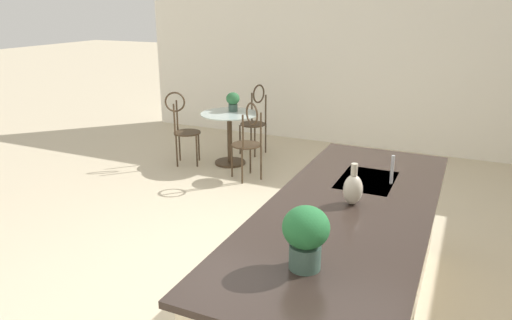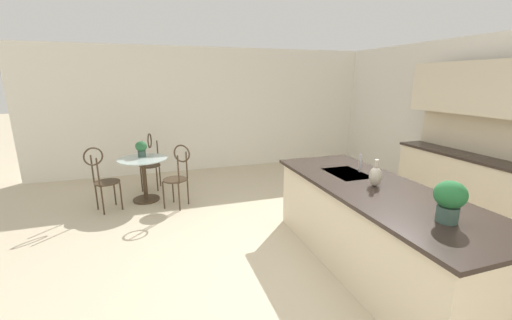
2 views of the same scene
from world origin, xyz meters
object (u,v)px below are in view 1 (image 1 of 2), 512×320
at_px(bistro_table, 230,134).
at_px(potted_plant_counter_far, 306,234).
at_px(chair_near_window, 248,137).
at_px(potted_plant_on_table, 233,100).
at_px(vase_on_counter, 353,189).
at_px(chair_by_island, 255,116).
at_px(chair_toward_desk, 183,125).

height_order(bistro_table, potted_plant_counter_far, potted_plant_counter_far).
distance_m(chair_near_window, potted_plant_counter_far, 3.75).
relative_size(chair_near_window, potted_plant_on_table, 3.88).
bearing_deg(vase_on_counter, chair_by_island, -146.18).
bearing_deg(bistro_table, chair_near_window, 47.52).
relative_size(chair_near_window, chair_toward_desk, 1.00).
height_order(chair_by_island, potted_plant_on_table, chair_by_island).
distance_m(chair_toward_desk, potted_plant_counter_far, 4.56).
height_order(chair_near_window, potted_plant_on_table, chair_near_window).
xyz_separation_m(bistro_table, potted_plant_counter_far, (3.69, 2.38, 0.67)).
xyz_separation_m(chair_by_island, vase_on_counter, (3.43, 2.30, 0.46)).
xyz_separation_m(bistro_table, vase_on_counter, (2.79, 2.40, 0.58)).
bearing_deg(potted_plant_on_table, potted_plant_counter_far, 31.94).
distance_m(chair_by_island, chair_toward_desk, 1.15).
bearing_deg(potted_plant_counter_far, vase_on_counter, 178.36).
xyz_separation_m(chair_near_window, vase_on_counter, (2.32, 1.88, 0.46)).
height_order(chair_by_island, potted_plant_counter_far, potted_plant_counter_far).
relative_size(chair_near_window, potted_plant_counter_far, 3.08).
bearing_deg(bistro_table, potted_plant_on_table, -175.13).
xyz_separation_m(potted_plant_on_table, potted_plant_counter_far, (3.83, 2.39, 0.22)).
relative_size(chair_toward_desk, potted_plant_counter_far, 3.08).
bearing_deg(bistro_table, chair_by_island, 170.84).
height_order(chair_by_island, chair_toward_desk, same).
distance_m(chair_near_window, chair_toward_desk, 1.14).
xyz_separation_m(chair_near_window, chair_by_island, (-1.12, -0.42, 0.00)).
xyz_separation_m(bistro_table, chair_near_window, (0.48, 0.52, 0.13)).
relative_size(potted_plant_on_table, vase_on_counter, 0.93).
bearing_deg(potted_plant_counter_far, potted_plant_on_table, -148.06).
bearing_deg(chair_near_window, potted_plant_on_table, -139.14).
height_order(chair_toward_desk, potted_plant_counter_far, potted_plant_counter_far).
distance_m(chair_near_window, vase_on_counter, 3.02).
height_order(bistro_table, chair_near_window, chair_near_window).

